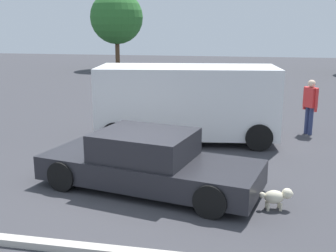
# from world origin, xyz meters

# --- Properties ---
(ground_plane) EXTENTS (80.00, 80.00, 0.00)m
(ground_plane) POSITION_xyz_m (0.00, 0.00, 0.00)
(ground_plane) COLOR #38383D
(sedan_foreground) EXTENTS (4.93, 2.71, 1.24)m
(sedan_foreground) POSITION_xyz_m (0.34, 0.14, 0.57)
(sedan_foreground) COLOR #232328
(sedan_foreground) RESTS_ON ground_plane
(dog) EXTENTS (0.63, 0.32, 0.42)m
(dog) POSITION_xyz_m (2.98, -0.43, 0.26)
(dog) COLOR beige
(dog) RESTS_ON ground_plane
(van_white) EXTENTS (5.46, 2.88, 2.23)m
(van_white) POSITION_xyz_m (0.54, 4.15, 1.21)
(van_white) COLOR white
(van_white) RESTS_ON ground_plane
(pedestrian) EXTENTS (0.44, 0.46, 1.75)m
(pedestrian) POSITION_xyz_m (4.26, 5.60, 1.05)
(pedestrian) COLOR navy
(pedestrian) RESTS_ON ground_plane
(parking_curb) EXTENTS (8.78, 0.20, 0.12)m
(parking_curb) POSITION_xyz_m (0.00, -2.62, 0.06)
(parking_curb) COLOR #B7B2A8
(parking_curb) RESTS_ON ground_plane
(tree_back_left) EXTENTS (4.09, 4.09, 6.05)m
(tree_back_left) POSITION_xyz_m (-8.10, 24.10, 3.99)
(tree_back_left) COLOR brown
(tree_back_left) RESTS_ON ground_plane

